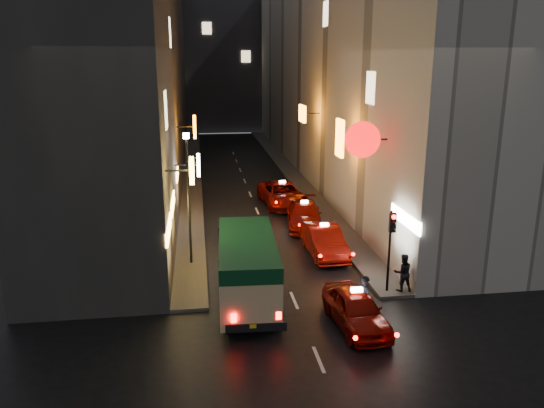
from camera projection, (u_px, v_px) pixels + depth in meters
name	position (u px, v px, depth m)	size (l,w,h in m)	color
building_left	(141.00, 67.00, 42.69)	(7.39, 52.05, 18.00)	#373432
building_right	(334.00, 67.00, 44.85)	(8.02, 52.07, 18.00)	beige
building_far	(221.00, 49.00, 73.82)	(30.00, 10.00, 22.00)	#313136
sidewalk_left	(192.00, 174.00, 45.55)	(1.50, 52.00, 0.15)	#4D4B48
sidewalk_right	(290.00, 171.00, 46.69)	(1.50, 52.00, 0.15)	#4D4B48
minibus	(247.00, 263.00, 21.14)	(2.52, 6.42, 2.72)	#D7C086
taxi_near	(356.00, 306.00, 19.48)	(2.49, 5.17, 1.76)	#780B05
taxi_second	(324.00, 238.00, 26.69)	(2.35, 5.54, 1.92)	#780B05
taxi_third	(304.00, 213.00, 31.28)	(2.84, 5.43, 1.82)	#780B05
taxi_far	(282.00, 192.00, 35.78)	(2.83, 5.89, 1.98)	#780B05
pedestrian_crossing	(365.00, 296.00, 19.73)	(0.69, 0.45, 2.10)	black
pedestrian_sidewalk	(403.00, 270.00, 22.11)	(0.70, 0.44, 1.85)	black
traffic_light	(391.00, 234.00, 21.58)	(0.26, 0.43, 3.50)	black
lamp_post	(188.00, 190.00, 24.53)	(0.28, 0.28, 6.22)	black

